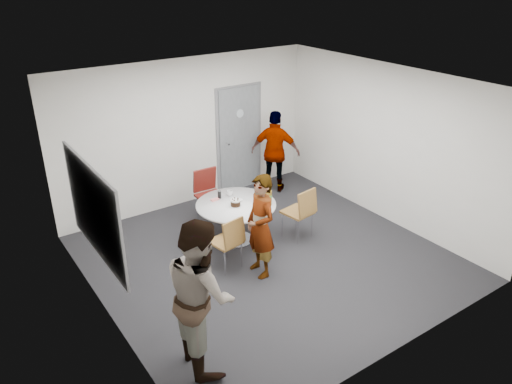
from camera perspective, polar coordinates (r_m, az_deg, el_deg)
floor at (r=7.81m, az=1.35°, el=-7.52°), size 5.00×5.00×0.00m
ceiling at (r=6.76m, az=1.58°, el=12.17°), size 5.00×5.00×0.00m
wall_back at (r=9.18m, az=-7.84°, el=6.69°), size 5.00×0.00×5.00m
wall_left at (r=6.19m, az=-17.65°, el=-3.72°), size 0.00×5.00×5.00m
wall_right at (r=8.79m, az=14.79°, el=5.24°), size 0.00×5.00×5.00m
wall_front at (r=5.59m, az=16.84°, el=-6.85°), size 5.00×0.00×5.00m
door at (r=9.79m, az=-1.94°, el=6.07°), size 1.02×0.17×2.12m
whiteboard at (r=6.32m, az=-18.01°, el=-2.10°), size 0.04×1.90×1.25m
table at (r=8.00m, az=-2.04°, el=-1.86°), size 1.28×1.28×1.00m
chair_near_left at (r=7.29m, az=-3.07°, el=-5.36°), size 0.47×0.50×0.85m
chair_near_right at (r=8.09m, az=5.27°, el=-1.94°), size 0.49×0.52×0.90m
chair_far at (r=8.69m, az=-5.48°, el=0.25°), size 0.46×0.50×0.94m
person_main at (r=7.07m, az=0.53°, el=-3.95°), size 0.41×0.59×1.55m
person_left at (r=5.56m, az=-6.33°, el=-11.53°), size 0.80×0.97×1.81m
person_right at (r=9.71m, az=2.23°, el=4.59°), size 0.93×0.98×1.63m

